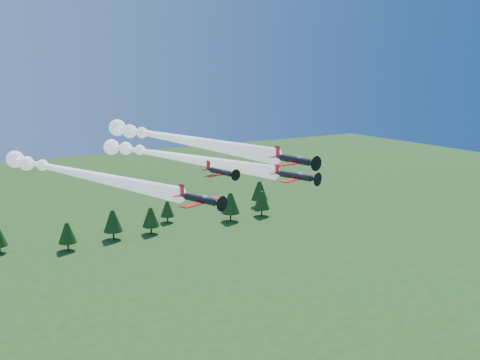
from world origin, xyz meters
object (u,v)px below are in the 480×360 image
plane_lead (171,137)px  plane_right (170,156)px  plane_slot (221,172)px  plane_left (72,172)px

plane_lead → plane_right: 10.61m
plane_right → plane_lead: bearing=-129.4°
plane_lead → plane_slot: 16.62m
plane_slot → plane_left: bearing=119.4°
plane_lead → plane_slot: plane_lead is taller
plane_right → plane_slot: bearing=-110.1°
plane_lead → plane_left: size_ratio=1.03×
plane_lead → plane_left: plane_lead is taller
plane_left → plane_right: size_ratio=1.02×
plane_left → plane_right: bearing=-14.6°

